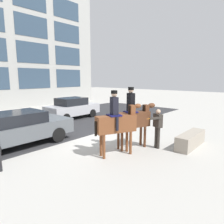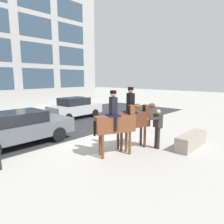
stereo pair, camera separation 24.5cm
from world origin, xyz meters
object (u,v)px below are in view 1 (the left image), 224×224
Objects in this scene: street_car_far_lane at (72,108)px; planter_ledge at (190,140)px; mounted_horse_lead at (117,122)px; street_car_near_lane at (17,128)px; pedestrian_bystander at (158,125)px; mounted_horse_companion at (133,118)px.

planter_ledge is at bearing -93.73° from street_car_far_lane.
mounted_horse_lead reaches higher than street_car_near_lane.
street_car_near_lane is (-3.79, 4.85, -0.20)m from pedestrian_bystander.
pedestrian_bystander is 0.43× the size of street_car_far_lane.
planter_ledge is at bearing -23.42° from mounted_horse_companion.
street_car_far_lane reaches higher than planter_ledge.
mounted_horse_lead is 3.56m from planter_ledge.
mounted_horse_companion reaches higher than planter_ledge.
mounted_horse_companion is at bearing -108.38° from street_car_far_lane.
street_car_far_lane is at bearing 29.64° from street_car_near_lane.
mounted_horse_companion is 2.77m from planter_ledge.
mounted_horse_companion reaches higher than street_car_near_lane.
street_car_near_lane is (-2.05, 4.03, -0.52)m from mounted_horse_lead.
street_car_far_lane is at bearing -77.10° from pedestrian_bystander.
mounted_horse_companion is 1.21× the size of planter_ledge.
planter_ledge is (1.13, -1.04, -0.70)m from pedestrian_bystander.
mounted_horse_lead is at bearing -115.73° from street_car_far_lane.
mounted_horse_lead reaches higher than street_car_far_lane.
street_car_far_lane is (1.71, 7.98, -0.21)m from pedestrian_bystander.
street_car_near_lane is at bearing 129.84° from planter_ledge.
street_car_far_lane is 1.84× the size of planter_ledge.
mounted_horse_lead is 1.49× the size of pedestrian_bystander.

